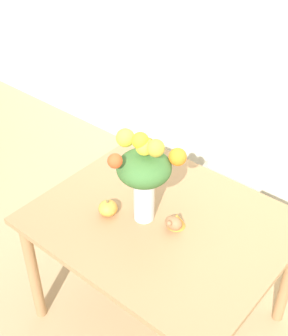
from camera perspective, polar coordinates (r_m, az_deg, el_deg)
The scene contains 6 objects.
ground_plane at distance 2.82m, azimuth 1.83°, elevation -17.47°, with size 12.00×12.00×0.00m, color tan.
dining_table at distance 2.32m, azimuth 2.14°, elevation -8.13°, with size 1.17×0.97×0.75m.
flower_vase at distance 2.09m, azimuth 0.03°, elevation -0.37°, with size 0.32×0.32×0.48m.
pumpkin at distance 2.26m, azimuth -4.42°, elevation -4.89°, with size 0.09×0.09×0.09m.
turkey_figurine at distance 2.20m, azimuth 3.83°, elevation -6.51°, with size 0.09×0.12×0.07m.
dining_chair_near_window at distance 3.00m, azimuth 10.37°, elevation -0.60°, with size 0.46×0.46×0.98m.
Camera 1 is at (0.99, -1.32, 2.28)m, focal length 50.00 mm.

